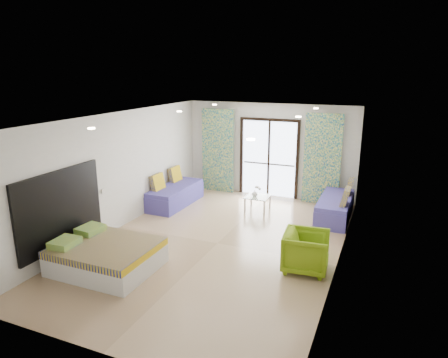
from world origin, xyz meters
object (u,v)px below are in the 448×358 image
at_px(daybed_right, 336,207).
at_px(armchair, 306,250).
at_px(daybed_left, 175,194).
at_px(coffee_table, 258,198).
at_px(bed, 106,256).

height_order(daybed_right, armchair, daybed_right).
height_order(daybed_left, coffee_table, daybed_left).
height_order(bed, armchair, armchair).
bearing_deg(daybed_left, daybed_right, 9.49).
bearing_deg(bed, armchair, 22.02).
bearing_deg(coffee_table, daybed_right, 6.37).
height_order(daybed_right, coffee_table, daybed_right).
bearing_deg(coffee_table, bed, -111.32).
bearing_deg(daybed_left, bed, -79.20).
bearing_deg(armchair, daybed_left, 55.07).
xyz_separation_m(daybed_right, armchair, (-0.14, -2.97, 0.12)).
bearing_deg(armchair, bed, 106.79).
bearing_deg(daybed_right, coffee_table, -173.89).
xyz_separation_m(bed, coffee_table, (1.62, 4.14, 0.10)).
height_order(bed, daybed_right, daybed_right).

